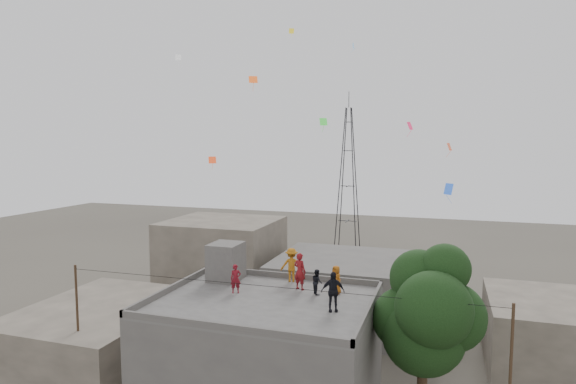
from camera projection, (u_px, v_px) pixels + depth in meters
name	position (u px, v px, depth m)	size (l,w,h in m)	color
main_building	(264.00, 363.00, 22.80)	(10.00, 8.00, 6.10)	#514E4B
parapet	(264.00, 297.00, 22.49)	(10.00, 8.00, 0.30)	#514E4B
stair_head_box	(226.00, 262.00, 25.86)	(1.60, 1.80, 2.00)	#514E4B
neighbor_west	(102.00, 339.00, 28.23)	(8.00, 10.00, 4.00)	#574F45
neighbor_north	(358.00, 292.00, 35.46)	(12.00, 9.00, 5.00)	#514E4B
neighbor_northwest	(223.00, 261.00, 41.00)	(9.00, 8.00, 7.00)	#574F45
neighbor_east	(551.00, 337.00, 27.96)	(7.00, 8.00, 4.40)	#574F45
tree	(428.00, 313.00, 20.76)	(4.90, 4.60, 9.10)	black
utility_line	(265.00, 360.00, 21.39)	(20.12, 0.62, 7.40)	black
transmission_tower	(348.00, 178.00, 61.25)	(2.97, 2.97, 20.01)	black
person_red_adult	(300.00, 271.00, 24.13)	(0.68, 0.45, 1.87)	maroon
person_orange_child	(336.00, 280.00, 23.48)	(0.68, 0.44, 1.39)	#A65413
person_dark_child	(317.00, 282.00, 23.41)	(0.60, 0.47, 1.23)	black
person_dark_adult	(333.00, 292.00, 20.98)	(1.03, 0.43, 1.76)	black
person_orange_adult	(292.00, 265.00, 25.55)	(1.16, 0.67, 1.80)	#AB6413
person_red_child	(236.00, 279.00, 23.58)	(0.52, 0.34, 1.42)	maroon
kites	(333.00, 97.00, 28.85)	(19.50, 11.32, 12.53)	#EE4319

